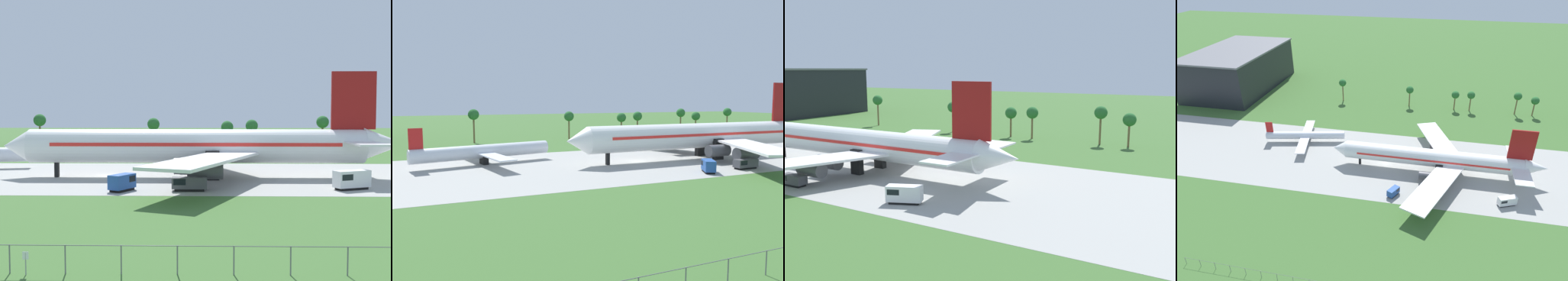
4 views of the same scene
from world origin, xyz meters
TOP-DOWN VIEW (x-y plane):
  - ground_plane at (0.00, 0.00)m, footprint 600.00×600.00m
  - taxiway_strip at (0.00, 0.00)m, footprint 320.00×44.00m
  - jet_airliner at (17.84, -2.15)m, footprint 71.67×59.71m
  - baggage_tug at (39.75, -15.74)m, footprint 5.94×4.00m
  - catering_van at (15.36, -17.56)m, footprint 5.18×2.10m
  - terminal_building at (-91.54, 61.59)m, footprint 36.72×61.20m
  - palm_tree_row at (30.73, 53.95)m, footprint 111.30×3.60m

SIDE VIEW (x-z plane):
  - ground_plane at x=0.00m, z-range 0.00..0.00m
  - taxiway_strip at x=0.00m, z-range 0.00..0.02m
  - catering_van at x=15.36m, z-range 0.10..2.14m
  - baggage_tug at x=39.75m, z-range 0.10..3.00m
  - jet_airliner at x=17.84m, z-range -3.85..14.98m
  - palm_tree_row at x=30.73m, z-range 2.52..13.80m
  - terminal_building at x=-91.54m, z-range 0.02..21.17m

